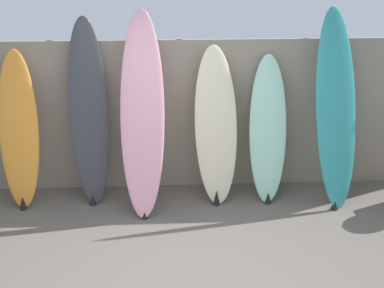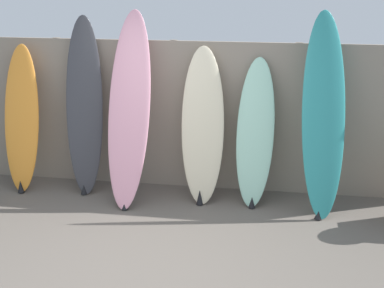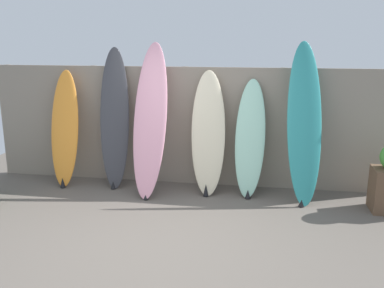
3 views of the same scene
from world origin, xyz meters
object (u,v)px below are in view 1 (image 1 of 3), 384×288
Objects in this scene: surfboard_orange_0 at (19,131)px; surfboard_teal_5 at (336,110)px; surfboard_pink_2 at (142,116)px; surfboard_cream_3 at (216,127)px; surfboard_seafoam_4 at (268,130)px; surfboard_charcoal_1 at (89,114)px.

surfboard_orange_0 is 0.80× the size of surfboard_teal_5.
surfboard_orange_0 is 1.40m from surfboard_pink_2.
surfboard_pink_2 is (1.38, -0.14, 0.21)m from surfboard_orange_0.
surfboard_pink_2 is at bearing -169.81° from surfboard_cream_3.
surfboard_pink_2 is 0.85m from surfboard_cream_3.
surfboard_cream_3 is (2.19, 0.01, 0.01)m from surfboard_orange_0.
surfboard_orange_0 is 2.79m from surfboard_seafoam_4.
surfboard_teal_5 reaches higher than surfboard_seafoam_4.
surfboard_cream_3 is at bearing 0.20° from surfboard_orange_0.
surfboard_teal_5 is (1.32, -0.10, 0.21)m from surfboard_cream_3.
surfboard_teal_5 is at bearing 1.32° from surfboard_pink_2.
surfboard_pink_2 reaches higher than surfboard_orange_0.
surfboard_teal_5 reaches higher than surfboard_cream_3.
surfboard_pink_2 is 1.45m from surfboard_seafoam_4.
surfboard_pink_2 is 1.31× the size of surfboard_seafoam_4.
surfboard_pink_2 is at bearing -173.13° from surfboard_seafoam_4.
surfboard_pink_2 is at bearing -5.77° from surfboard_orange_0.
surfboard_cream_3 is at bearing -2.35° from surfboard_charcoal_1.
surfboard_orange_0 is at bearing -179.80° from surfboard_cream_3.
surfboard_charcoal_1 is at bearing 4.87° from surfboard_orange_0.
surfboard_orange_0 is at bearing -179.36° from surfboard_seafoam_4.
surfboard_teal_5 is at bearing -1.46° from surfboard_orange_0.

